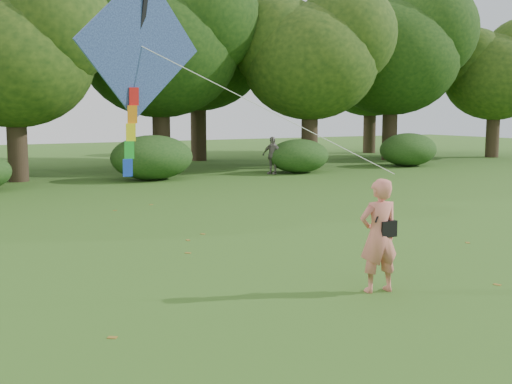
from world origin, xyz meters
TOP-DOWN VIEW (x-y plane):
  - ground at (0.00, 0.00)m, footprint 100.00×100.00m
  - man_kite_flyer at (0.33, 0.23)m, footprint 0.73×0.55m
  - bystander_right at (8.63, 17.52)m, footprint 0.86×1.08m
  - crossbody_bag at (0.44, 0.20)m, footprint 0.43×0.20m
  - flying_kite at (-3.13, 1.51)m, footprint 4.75×1.67m
  - tree_line at (1.67, 22.88)m, footprint 54.70×15.30m
  - shrub_band at (-0.72, 17.60)m, footprint 39.15×3.22m
  - fallen_leaves at (-0.32, 4.22)m, footprint 10.30×13.28m

SIDE VIEW (x-z plane):
  - ground at x=0.00m, z-range 0.00..0.00m
  - fallen_leaves at x=-0.32m, z-range 0.00..0.01m
  - shrub_band at x=-0.72m, z-range -0.08..1.79m
  - bystander_right at x=8.63m, z-range 0.00..1.71m
  - man_kite_flyer at x=0.33m, z-range 0.00..1.84m
  - crossbody_bag at x=0.44m, z-range 0.68..1.40m
  - flying_kite at x=-3.13m, z-range 2.27..5.29m
  - tree_line at x=1.67m, z-range 0.86..10.35m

